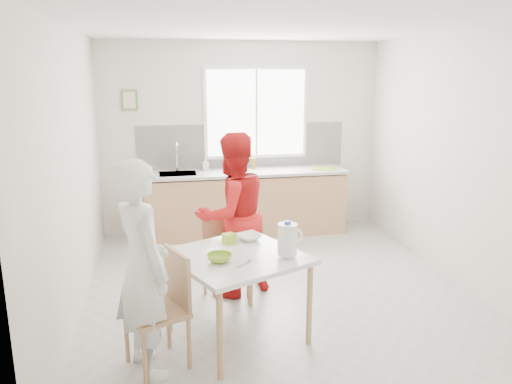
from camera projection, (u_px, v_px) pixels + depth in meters
ground at (278, 289)px, 5.35m from camera, size 4.50×4.50×0.00m
room_shell at (280, 137)px, 4.96m from camera, size 4.50×4.50×4.50m
window at (256, 113)px, 7.11m from camera, size 1.50×0.06×1.30m
backsplash at (242, 146)px, 7.20m from camera, size 3.00×0.02×0.65m
picture_frame at (129, 100)px, 6.74m from camera, size 0.22×0.03×0.28m
kitchen_counter at (246, 205)px, 7.11m from camera, size 2.84×0.64×1.37m
dining_table at (237, 263)px, 4.23m from camera, size 1.32×1.32×0.77m
chair_left at (164, 304)px, 3.89m from camera, size 0.56×0.56×0.92m
chair_far at (223, 254)px, 5.13m from camera, size 0.50×0.50×0.82m
person_white at (143, 269)px, 3.73m from camera, size 0.62×0.72×1.68m
person_red at (232, 215)px, 5.11m from camera, size 1.01×0.92×1.69m
bowl_green at (219, 258)px, 4.05m from camera, size 0.27×0.27×0.06m
bowl_white at (249, 237)px, 4.57m from camera, size 0.27×0.27×0.05m
milk_jug at (288, 239)px, 4.13m from camera, size 0.23×0.16×0.29m
green_box at (229, 239)px, 4.48m from camera, size 0.13×0.13×0.09m
spoon at (243, 264)px, 3.99m from camera, size 0.12×0.12×0.01m
cutting_board at (324, 169)px, 7.13m from camera, size 0.40×0.32×0.01m
wine_bottle_a at (226, 158)px, 7.08m from camera, size 0.07×0.07×0.32m
wine_bottle_b at (231, 160)px, 6.96m from camera, size 0.07×0.07×0.30m
jar_amber at (254, 164)px, 7.10m from camera, size 0.06×0.06×0.16m
soap_bottle at (205, 164)px, 7.02m from camera, size 0.10×0.10×0.19m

